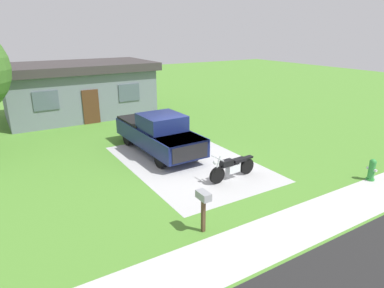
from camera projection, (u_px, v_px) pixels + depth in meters
The scene contains 8 objects.
ground_plane at pixel (189, 163), 14.80m from camera, with size 80.00×80.00×0.00m, color #4E852E.
driveway_pad at pixel (189, 163), 14.80m from camera, with size 4.99×7.69×0.01m, color #AEAEAE.
sidewalk_strip at pixel (294, 227), 9.96m from camera, with size 36.00×1.80×0.01m, color #B7B7B2.
motorcycle at pixel (232, 167), 13.10m from camera, with size 2.21×0.70×1.09m.
pickup_truck at pixel (158, 132), 15.90m from camera, with size 2.13×5.67×1.90m.
fire_hydrant at pixel (372, 170), 12.98m from camera, with size 0.32×0.40×0.87m.
mailbox at pixel (203, 201), 9.47m from camera, with size 0.26×0.48×1.26m.
neighbor_house at pixel (79, 89), 22.47m from camera, with size 9.60×5.60×3.50m.
Camera 1 is at (-7.09, -11.77, 5.55)m, focal length 31.52 mm.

